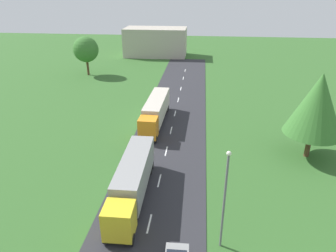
{
  "coord_description": "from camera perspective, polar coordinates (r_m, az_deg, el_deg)",
  "views": [
    {
      "loc": [
        3.91,
        7.06,
        19.09
      ],
      "look_at": [
        0.01,
        42.45,
        2.69
      ],
      "focal_mm": 32.52,
      "sensor_mm": 36.0,
      "label": 1
    }
  ],
  "objects": [
    {
      "name": "road",
      "position": [
        26.13,
        -4.69,
        -22.22
      ],
      "size": [
        10.0,
        140.0,
        0.06
      ],
      "primitive_type": "cube",
      "color": "#2B2B30",
      "rests_on": "ground"
    },
    {
      "name": "truck_second",
      "position": [
        29.96,
        -6.66,
        -9.85
      ],
      "size": [
        2.66,
        12.72,
        3.72
      ],
      "color": "yellow",
      "rests_on": "road"
    },
    {
      "name": "truck_third",
      "position": [
        45.73,
        -2.35,
        2.97
      ],
      "size": [
        2.8,
        13.44,
        3.64
      ],
      "color": "orange",
      "rests_on": "road"
    },
    {
      "name": "lamppost_second",
      "position": [
        23.58,
        10.58,
        -12.92
      ],
      "size": [
        0.36,
        0.36,
        8.74
      ],
      "color": "slate",
      "rests_on": "ground"
    },
    {
      "name": "tree_oak",
      "position": [
        38.81,
        26.16,
        3.65
      ],
      "size": [
        6.66,
        6.66,
        10.47
      ],
      "color": "#513823",
      "rests_on": "ground"
    },
    {
      "name": "tree_elm",
      "position": [
        74.15,
        -15.14,
        13.68
      ],
      "size": [
        5.76,
        5.76,
        8.82
      ],
      "color": "#513823",
      "rests_on": "ground"
    },
    {
      "name": "distant_building",
      "position": [
        93.61,
        -2.32,
        15.46
      ],
      "size": [
        17.92,
        9.6,
        8.07
      ],
      "primitive_type": "cube",
      "color": "#B2A899",
      "rests_on": "ground"
    }
  ]
}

